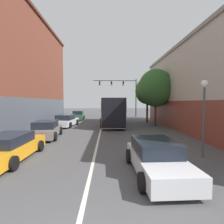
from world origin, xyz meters
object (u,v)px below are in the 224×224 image
at_px(hatchback_foreground, 156,158).
at_px(street_tree_near, 147,91).
at_px(parked_car_left_mid, 78,115).
at_px(bus, 113,110).
at_px(street_lamp, 204,108).
at_px(parked_car_left_far, 66,121).
at_px(parked_car_left_distant, 46,130).
at_px(parked_car_left_near, 9,147).
at_px(traffic_signal_gantry, 122,89).
at_px(street_tree_far, 156,88).

xyz_separation_m(hatchback_foreground, street_tree_near, (3.62, 17.29, 3.71)).
bearing_deg(street_tree_near, parked_car_left_mid, 156.76).
xyz_separation_m(bus, hatchback_foreground, (1.23, -15.45, -1.24)).
distance_m(hatchback_foreground, street_lamp, 4.01).
height_order(parked_car_left_far, parked_car_left_distant, parked_car_left_far).
distance_m(parked_car_left_far, parked_car_left_distant, 6.52).
height_order(parked_car_left_far, street_lamp, street_lamp).
distance_m(bus, parked_car_left_mid, 8.32).
bearing_deg(parked_car_left_mid, bus, -143.38).
relative_size(parked_car_left_near, street_tree_near, 0.75).
xyz_separation_m(traffic_signal_gantry, street_tree_near, (2.60, -9.74, -1.05)).
bearing_deg(hatchback_foreground, street_lamp, -58.40).
height_order(parked_car_left_near, street_tree_far, street_tree_far).
height_order(bus, traffic_signal_gantry, traffic_signal_gantry).
xyz_separation_m(bus, parked_car_left_near, (-5.45, -13.67, -1.24)).
height_order(parked_car_left_mid, street_tree_near, street_tree_near).
relative_size(parked_car_left_near, street_lamp, 1.18).
xyz_separation_m(bus, street_tree_near, (4.85, 1.83, 2.48)).
bearing_deg(parked_car_left_near, traffic_signal_gantry, -16.79).
bearing_deg(bus, street_tree_far, -111.59).
distance_m(traffic_signal_gantry, street_tree_far, 13.88).
height_order(bus, street_tree_near, street_tree_near).
xyz_separation_m(parked_car_left_near, street_lamp, (9.62, 0.15, 1.91)).
relative_size(bus, parked_car_left_mid, 2.32).
bearing_deg(parked_car_left_far, parked_car_left_near, -174.79).
distance_m(traffic_signal_gantry, street_tree_near, 10.14).
xyz_separation_m(bus, parked_car_left_distant, (-5.49, -8.38, -1.21)).
distance_m(parked_car_left_mid, parked_car_left_distant, 14.61).
height_order(parked_car_left_near, parked_car_left_distant, parked_car_left_distant).
relative_size(parked_car_left_far, parked_car_left_distant, 1.10).
relative_size(parked_car_left_mid, street_tree_far, 0.71).
height_order(parked_car_left_near, traffic_signal_gantry, traffic_signal_gantry).
bearing_deg(street_tree_far, parked_car_left_far, 179.17).
bearing_deg(street_lamp, street_tree_near, 87.47).
height_order(bus, street_lamp, street_lamp).
bearing_deg(parked_car_left_mid, street_tree_near, -117.48).
distance_m(parked_car_left_mid, street_tree_far, 13.74).
bearing_deg(parked_car_left_near, bus, -21.57).
bearing_deg(parked_car_left_far, parked_car_left_distant, -175.10).
height_order(traffic_signal_gantry, street_tree_far, traffic_signal_gantry).
xyz_separation_m(parked_car_left_near, parked_car_left_distant, (-0.04, 5.28, 0.03)).
bearing_deg(parked_car_left_near, parked_car_left_far, 0.26).
xyz_separation_m(street_lamp, street_tree_far, (0.76, 11.51, 1.92)).
relative_size(parked_car_left_mid, parked_car_left_far, 0.98).
distance_m(bus, street_tree_far, 5.93).
xyz_separation_m(hatchback_foreground, parked_car_left_far, (-6.70, 13.59, 0.04)).
height_order(hatchback_foreground, street_lamp, street_lamp).
xyz_separation_m(hatchback_foreground, parked_car_left_mid, (-6.62, 21.68, 0.06)).
relative_size(parked_car_left_near, street_tree_far, 0.70).
relative_size(parked_car_left_distant, street_tree_far, 0.66).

